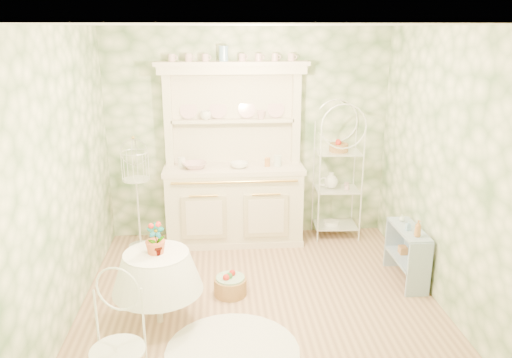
{
  "coord_description": "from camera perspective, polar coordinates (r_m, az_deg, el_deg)",
  "views": [
    {
      "loc": [
        -0.39,
        -4.51,
        2.68
      ],
      "look_at": [
        0.0,
        0.5,
        1.15
      ],
      "focal_mm": 35.0,
      "sensor_mm": 36.0,
      "label": 1
    }
  ],
  "objects": [
    {
      "name": "bottle_glass",
      "position": [
        5.78,
        16.33,
        -4.38
      ],
      "size": [
        0.07,
        0.07,
        0.08
      ],
      "primitive_type": "imported",
      "rotation": [
        0.0,
        0.0,
        0.04
      ],
      "color": "silver",
      "rests_on": "side_shelf"
    },
    {
      "name": "lace_rug",
      "position": [
        4.56,
        -2.71,
        -19.02
      ],
      "size": [
        1.43,
        1.43,
        0.01
      ],
      "primitive_type": "cylinder",
      "rotation": [
        0.0,
        0.0,
        -0.25
      ],
      "color": "white",
      "rests_on": "floor"
    },
    {
      "name": "bowl_floral",
      "position": [
        6.22,
        -7.05,
        1.29
      ],
      "size": [
        0.36,
        0.36,
        0.07
      ],
      "primitive_type": "imported",
      "rotation": [
        0.0,
        0.0,
        0.23
      ],
      "color": "white",
      "rests_on": "kitchen_dresser"
    },
    {
      "name": "kitchen_dresser",
      "position": [
        6.22,
        -2.57,
        2.64
      ],
      "size": [
        1.87,
        0.61,
        2.29
      ],
      "primitive_type": "cube",
      "color": "#F1E7CE",
      "rests_on": "floor"
    },
    {
      "name": "cafe_chair",
      "position": [
        3.92,
        -15.57,
        -18.18
      ],
      "size": [
        0.54,
        0.54,
        0.93
      ],
      "primitive_type": "cube",
      "rotation": [
        0.0,
        0.0,
        -0.34
      ],
      "color": "white",
      "rests_on": "floor"
    },
    {
      "name": "bottle_blue",
      "position": [
        5.55,
        17.0,
        -5.25
      ],
      "size": [
        0.05,
        0.05,
        0.11
      ],
      "primitive_type": "imported",
      "rotation": [
        0.0,
        0.0,
        0.11
      ],
      "color": "#80ADD7",
      "rests_on": "side_shelf"
    },
    {
      "name": "side_shelf",
      "position": [
        5.73,
        16.85,
        -8.22
      ],
      "size": [
        0.33,
        0.75,
        0.62
      ],
      "primitive_type": "cube",
      "rotation": [
        0.0,
        0.0,
        0.08
      ],
      "color": "#9AAFC4",
      "rests_on": "floor"
    },
    {
      "name": "bakers_rack",
      "position": [
        6.56,
        9.29,
        0.46
      ],
      "size": [
        0.55,
        0.4,
        1.69
      ],
      "primitive_type": "cube",
      "rotation": [
        0.0,
        0.0,
        -0.05
      ],
      "color": "white",
      "rests_on": "floor"
    },
    {
      "name": "bottle_amber",
      "position": [
        5.41,
        18.0,
        -5.62
      ],
      "size": [
        0.09,
        0.09,
        0.18
      ],
      "primitive_type": "imported",
      "rotation": [
        0.0,
        0.0,
        0.41
      ],
      "color": "#B8763D",
      "rests_on": "side_shelf"
    },
    {
      "name": "floor_basket",
      "position": [
        5.32,
        -2.95,
        -11.94
      ],
      "size": [
        0.39,
        0.39,
        0.23
      ],
      "primitive_type": "cylinder",
      "rotation": [
        0.0,
        0.0,
        0.11
      ],
      "color": "#AE7C49",
      "rests_on": "floor"
    },
    {
      "name": "wall_right",
      "position": [
        5.18,
        20.71,
        0.97
      ],
      "size": [
        3.6,
        3.6,
        0.0
      ],
      "primitive_type": "plane",
      "color": "white",
      "rests_on": "floor"
    },
    {
      "name": "round_table",
      "position": [
        4.83,
        -11.12,
        -12.04
      ],
      "size": [
        0.83,
        0.83,
        0.73
      ],
      "primitive_type": "cylinder",
      "rotation": [
        0.0,
        0.0,
        0.29
      ],
      "color": "white",
      "rests_on": "floor"
    },
    {
      "name": "floor",
      "position": [
        5.26,
        0.44,
        -13.7
      ],
      "size": [
        3.6,
        3.6,
        0.0
      ],
      "primitive_type": "plane",
      "color": "tan",
      "rests_on": "ground"
    },
    {
      "name": "cup_left",
      "position": [
        6.28,
        -5.75,
        7.04
      ],
      "size": [
        0.17,
        0.17,
        0.11
      ],
      "primitive_type": "imported",
      "rotation": [
        0.0,
        0.0,
        -0.22
      ],
      "color": "white",
      "rests_on": "kitchen_dresser"
    },
    {
      "name": "birdcage_stand",
      "position": [
        6.31,
        -13.4,
        -2.12
      ],
      "size": [
        0.33,
        0.33,
        1.34
      ],
      "primitive_type": "cube",
      "rotation": [
        0.0,
        0.0,
        -0.03
      ],
      "color": "white",
      "rests_on": "floor"
    },
    {
      "name": "wall_front",
      "position": [
        3.04,
        3.42,
        -8.98
      ],
      "size": [
        3.6,
        3.6,
        0.0
      ],
      "primitive_type": "plane",
      "color": "white",
      "rests_on": "floor"
    },
    {
      "name": "bowl_white",
      "position": [
        6.2,
        -1.92,
        1.36
      ],
      "size": [
        0.3,
        0.3,
        0.07
      ],
      "primitive_type": "imported",
      "rotation": [
        0.0,
        0.0,
        0.42
      ],
      "color": "white",
      "rests_on": "kitchen_dresser"
    },
    {
      "name": "ceiling",
      "position": [
        4.53,
        0.52,
        17.2
      ],
      "size": [
        3.6,
        3.6,
        0.0
      ],
      "primitive_type": "plane",
      "color": "white",
      "rests_on": "floor"
    },
    {
      "name": "cup_right",
      "position": [
        6.3,
        0.6,
        7.16
      ],
      "size": [
        0.14,
        0.14,
        0.1
      ],
      "primitive_type": "imported",
      "rotation": [
        0.0,
        0.0,
        -0.25
      ],
      "color": "white",
      "rests_on": "kitchen_dresser"
    },
    {
      "name": "wall_left",
      "position": [
        4.91,
        -20.97,
        0.07
      ],
      "size": [
        3.6,
        3.6,
        0.0
      ],
      "primitive_type": "plane",
      "color": "white",
      "rests_on": "floor"
    },
    {
      "name": "wall_back",
      "position": [
        6.46,
        -0.9,
        5.05
      ],
      "size": [
        3.6,
        3.6,
        0.0
      ],
      "primitive_type": "plane",
      "color": "white",
      "rests_on": "floor"
    },
    {
      "name": "potted_geranium",
      "position": [
        4.57,
        -11.34,
        -6.98
      ],
      "size": [
        0.17,
        0.13,
        0.3
      ],
      "primitive_type": "imported",
      "rotation": [
        0.0,
        0.0,
        0.19
      ],
      "color": "#3F7238",
      "rests_on": "round_table"
    }
  ]
}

